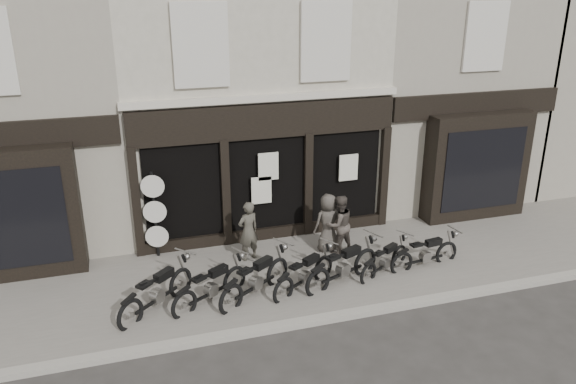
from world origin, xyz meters
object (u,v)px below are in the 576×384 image
object	(u,v)px
motorcycle_0	(157,295)
motorcycle_3	(305,276)
motorcycle_2	(256,282)
man_centre	(339,224)
man_left	(248,231)
motorcycle_1	(211,289)
advert_sign_post	(155,218)
motorcycle_4	(343,269)
motorcycle_5	(385,262)
man_right	(328,223)
motorcycle_6	(425,256)

from	to	relation	value
motorcycle_0	motorcycle_3	world-z (taller)	motorcycle_0
motorcycle_2	man_centre	world-z (taller)	man_centre
motorcycle_2	man_left	distance (m)	1.84
motorcycle_1	advert_sign_post	xyz separation A→B (m)	(-0.95, 2.57, 0.77)
man_left	advert_sign_post	size ratio (longest dim) A/B	0.65
motorcycle_4	motorcycle_5	distance (m)	1.19
motorcycle_2	man_right	world-z (taller)	man_right
motorcycle_5	motorcycle_0	bearing A→B (deg)	151.69
man_centre	motorcycle_4	bearing A→B (deg)	61.00
man_centre	motorcycle_1	bearing A→B (deg)	10.06
motorcycle_2	motorcycle_6	bearing A→B (deg)	-32.80
motorcycle_1	motorcycle_6	size ratio (longest dim) A/B	0.95
motorcycle_0	motorcycle_2	size ratio (longest dim) A/B	0.92
motorcycle_0	advert_sign_post	xyz separation A→B (m)	(0.22, 2.51, 0.75)
motorcycle_0	motorcycle_2	world-z (taller)	motorcycle_2
advert_sign_post	motorcycle_6	bearing A→B (deg)	-12.63
motorcycle_0	motorcycle_5	bearing A→B (deg)	-41.38
motorcycle_3	motorcycle_5	distance (m)	2.14
man_left	motorcycle_3	bearing A→B (deg)	98.68
motorcycle_1	man_right	world-z (taller)	man_right
motorcycle_0	man_right	bearing A→B (deg)	-23.02
motorcycle_0	motorcycle_1	distance (m)	1.17
motorcycle_4	man_right	distance (m)	1.75
motorcycle_3	man_centre	size ratio (longest dim) A/B	1.18
motorcycle_4	motorcycle_5	bearing A→B (deg)	-14.79
motorcycle_5	man_right	world-z (taller)	man_right
motorcycle_6	man_left	xyz separation A→B (m)	(-4.15, 1.65, 0.52)
motorcycle_0	motorcycle_4	bearing A→B (deg)	-43.41
motorcycle_3	motorcycle_0	bearing A→B (deg)	147.31
motorcycle_3	motorcycle_4	distance (m)	0.96
motorcycle_5	man_centre	bearing A→B (deg)	89.57
motorcycle_6	advert_sign_post	xyz separation A→B (m)	(-6.37, 2.51, 0.80)
motorcycle_2	motorcycle_6	distance (m)	4.40
advert_sign_post	motorcycle_3	bearing A→B (deg)	-30.96
motorcycle_3	man_left	xyz separation A→B (m)	(-0.92, 1.76, 0.51)
motorcycle_2	man_right	distance (m)	2.92
motorcycle_4	motorcycle_3	bearing A→B (deg)	156.45
advert_sign_post	man_right	bearing A→B (deg)	-3.69
motorcycle_0	motorcycle_2	distance (m)	2.19
motorcycle_5	man_centre	size ratio (longest dim) A/B	1.09
man_left	man_centre	size ratio (longest dim) A/B	0.99
motorcycle_2	motorcycle_6	size ratio (longest dim) A/B	1.00
motorcycle_2	motorcycle_6	world-z (taller)	motorcycle_2
motorcycle_4	motorcycle_5	size ratio (longest dim) A/B	1.26
motorcycle_2	man_right	xyz separation A→B (m)	(2.36, 1.65, 0.47)
motorcycle_5	motorcycle_2	bearing A→B (deg)	153.81
motorcycle_2	motorcycle_6	xyz separation A→B (m)	(4.40, 0.11, -0.05)
motorcycle_1	motorcycle_6	distance (m)	5.42
motorcycle_2	motorcycle_3	xyz separation A→B (m)	(1.17, -0.00, -0.04)
motorcycle_4	advert_sign_post	world-z (taller)	advert_sign_post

